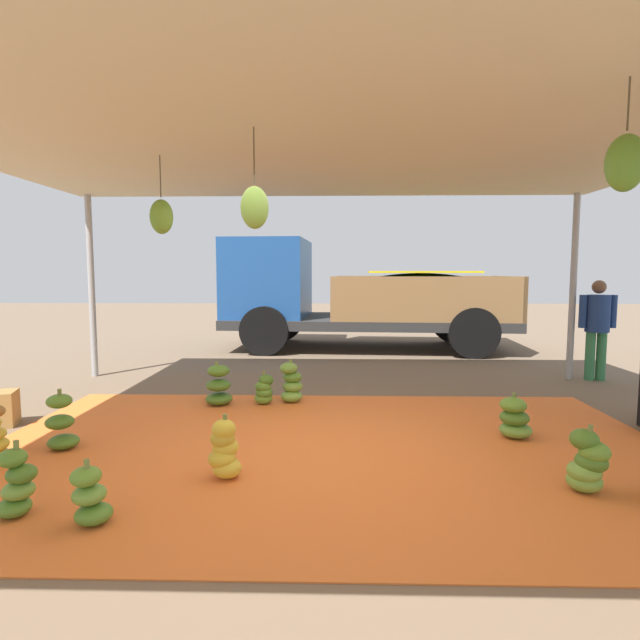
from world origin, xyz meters
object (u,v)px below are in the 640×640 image
banana_bunch_2 (515,419)px  banana_bunch_6 (224,450)px  banana_bunch_3 (219,387)px  banana_bunch_7 (588,463)px  banana_bunch_8 (264,390)px  banana_bunch_5 (17,485)px  cargo_truck_main (353,295)px  banana_bunch_4 (291,383)px  worker_0 (597,322)px  banana_bunch_10 (90,497)px  banana_bunch_0 (61,424)px

banana_bunch_2 → banana_bunch_6: size_ratio=0.88×
banana_bunch_3 → banana_bunch_7: (3.36, -2.44, -0.01)m
banana_bunch_8 → banana_bunch_2: bearing=-24.3°
banana_bunch_5 → cargo_truck_main: bearing=71.6°
banana_bunch_4 → banana_bunch_2: bearing=-29.9°
banana_bunch_3 → worker_0: worker_0 is taller
banana_bunch_6 → banana_bunch_10: (-0.72, -0.78, -0.05)m
banana_bunch_6 → worker_0: (4.97, 3.87, 0.67)m
banana_bunch_0 → banana_bunch_4: size_ratio=1.02×
banana_bunch_3 → banana_bunch_8: banana_bunch_3 is taller
banana_bunch_6 → banana_bunch_5: bearing=-151.7°
banana_bunch_5 → banana_bunch_7: banana_bunch_5 is taller
banana_bunch_10 → banana_bunch_0: bearing=124.5°
cargo_truck_main → worker_0: (3.63, -3.30, -0.27)m
banana_bunch_7 → cargo_truck_main: bearing=101.3°
banana_bunch_2 → banana_bunch_3: size_ratio=0.82×
banana_bunch_2 → worker_0: 3.68m
worker_0 → banana_bunch_6: bearing=-142.1°
banana_bunch_6 → banana_bunch_10: banana_bunch_6 is taller
banana_bunch_4 → banana_bunch_7: banana_bunch_4 is taller
banana_bunch_10 → cargo_truck_main: (2.06, 7.95, 0.99)m
banana_bunch_5 → banana_bunch_2: bearing=23.5°
banana_bunch_2 → cargo_truck_main: 6.35m
banana_bunch_4 → banana_bunch_6: bearing=-98.2°
banana_bunch_6 → banana_bunch_3: bearing=104.0°
banana_bunch_8 → worker_0: bearing=17.9°
banana_bunch_10 → cargo_truck_main: bearing=75.5°
banana_bunch_2 → banana_bunch_3: bearing=160.2°
banana_bunch_0 → banana_bunch_2: (4.40, 0.43, -0.05)m
banana_bunch_3 → worker_0: 5.80m
banana_bunch_3 → cargo_truck_main: bearing=69.0°
banana_bunch_0 → banana_bunch_7: 4.57m
banana_bunch_10 → worker_0: bearing=39.2°
banana_bunch_6 → banana_bunch_10: 1.06m
banana_bunch_3 → banana_bunch_0: bearing=-125.1°
banana_bunch_7 → banana_bunch_2: bearing=94.2°
banana_bunch_4 → banana_bunch_10: banana_bunch_4 is taller
banana_bunch_3 → banana_bunch_6: 2.30m
banana_bunch_0 → banana_bunch_5: (0.41, -1.31, -0.02)m
banana_bunch_2 → banana_bunch_5: 4.35m
banana_bunch_10 → banana_bunch_2: bearing=28.0°
banana_bunch_6 → banana_bunch_8: banana_bunch_6 is taller
banana_bunch_0 → banana_bunch_8: 2.37m
banana_bunch_0 → banana_bunch_10: 1.70m
banana_bunch_2 → banana_bunch_5: size_ratio=0.86×
banana_bunch_0 → banana_bunch_2: 4.42m
banana_bunch_5 → banana_bunch_10: bearing=-9.4°
banana_bunch_3 → banana_bunch_5: bearing=-103.8°
banana_bunch_0 → banana_bunch_5: banana_bunch_0 is taller
banana_bunch_3 → banana_bunch_5: banana_bunch_3 is taller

